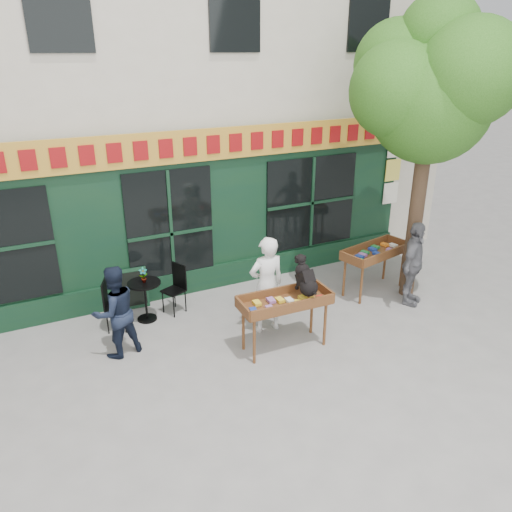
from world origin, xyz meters
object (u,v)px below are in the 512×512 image
object	(u,v)px
book_cart_center	(285,304)
man_right	(413,264)
man_left	(115,312)
woman	(267,285)
bistro_table	(145,293)
dog	(306,275)
book_cart_right	(376,254)

from	to	relation	value
book_cart_center	man_right	distance (m)	3.01
man_left	woman	bearing A→B (deg)	156.66
book_cart_center	man_left	world-z (taller)	man_left
bistro_table	man_left	distance (m)	1.16
dog	book_cart_right	distance (m)	2.63
book_cart_center	bistro_table	xyz separation A→B (m)	(-1.83, 1.94, -0.28)
book_cart_center	man_left	bearing A→B (deg)	159.71
woman	book_cart_right	distance (m)	2.72
man_right	woman	bearing A→B (deg)	140.65
dog	woman	world-z (taller)	woman
bistro_table	man_left	bearing A→B (deg)	-127.87
book_cart_right	bistro_table	size ratio (longest dim) A/B	2.10
dog	woman	distance (m)	0.88
man_right	man_left	xyz separation A→B (m)	(-5.52, 0.75, -0.06)
book_cart_center	dog	bearing A→B (deg)	-6.11
book_cart_center	bistro_table	bearing A→B (deg)	135.36
man_right	man_left	distance (m)	5.57
dog	bistro_table	xyz separation A→B (m)	(-2.18, 1.99, -0.75)
woman	man_right	size ratio (longest dim) A/B	1.05
woman	man_left	xyz separation A→B (m)	(-2.53, 0.39, -0.10)
bistro_table	man_left	size ratio (longest dim) A/B	0.49
book_cart_center	book_cart_right	world-z (taller)	same
man_right	bistro_table	size ratio (longest dim) A/B	2.21
dog	man_right	xyz separation A→B (m)	(2.64, 0.34, -0.45)
book_cart_right	dog	bearing A→B (deg)	-167.53
man_left	dog	bearing A→B (deg)	144.67
dog	book_cart_right	world-z (taller)	dog
dog	man_right	bearing A→B (deg)	9.35
book_cart_center	dog	distance (m)	0.59
dog	woman	size ratio (longest dim) A/B	0.34
woman	book_cart_center	bearing A→B (deg)	92.02
dog	man_right	size ratio (longest dim) A/B	0.36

